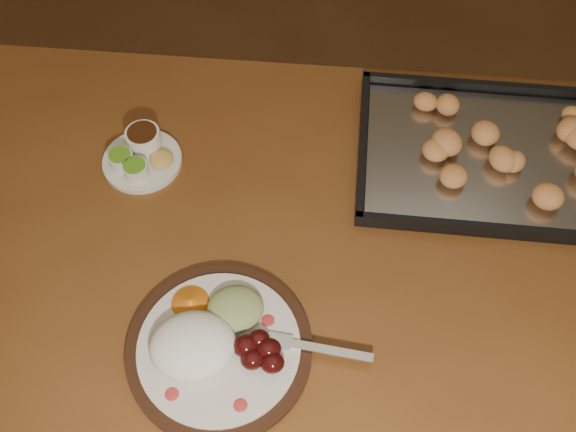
{
  "coord_description": "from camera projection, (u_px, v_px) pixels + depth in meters",
  "views": [
    {
      "loc": [
        -0.02,
        -0.62,
        1.68
      ],
      "look_at": [
        0.03,
        -0.03,
        0.77
      ],
      "focal_mm": 40.0,
      "sensor_mm": 36.0,
      "label": 1
    }
  ],
  "objects": [
    {
      "name": "dinner_plate",
      "position": [
        215.0,
        343.0,
        0.96
      ],
      "size": [
        0.37,
        0.28,
        0.06
      ],
      "rotation": [
        0.0,
        0.0,
        -0.08
      ],
      "color": "black",
      "rests_on": "dining_table"
    },
    {
      "name": "baking_tray",
      "position": [
        487.0,
        154.0,
        1.17
      ],
      "size": [
        0.52,
        0.42,
        0.05
      ],
      "rotation": [
        0.0,
        0.0,
        -0.18
      ],
      "color": "black",
      "rests_on": "dining_table"
    },
    {
      "name": "condiment_saucer",
      "position": [
        141.0,
        155.0,
        1.16
      ],
      "size": [
        0.14,
        0.14,
        0.05
      ],
      "rotation": [
        0.0,
        0.0,
        -0.44
      ],
      "color": "silver",
      "rests_on": "dining_table"
    },
    {
      "name": "ground",
      "position": [
        277.0,
        362.0,
        1.75
      ],
      "size": [
        4.0,
        4.0,
        0.0
      ],
      "primitive_type": "plane",
      "color": "brown",
      "rests_on": "ground"
    },
    {
      "name": "dining_table",
      "position": [
        276.0,
        281.0,
        1.15
      ],
      "size": [
        1.63,
        1.14,
        0.75
      ],
      "rotation": [
        0.0,
        0.0,
        -0.17
      ],
      "color": "brown",
      "rests_on": "ground"
    }
  ]
}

